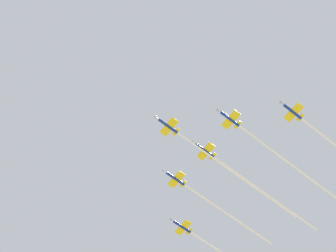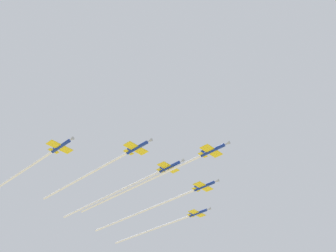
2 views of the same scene
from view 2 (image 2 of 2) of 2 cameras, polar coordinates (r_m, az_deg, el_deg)
jet_lead at (r=139.15m, az=-1.50°, el=-7.42°), size 29.71×72.12×2.42m
jet_port_inner at (r=159.49m, az=-0.99°, el=-11.47°), size 27.87×67.32×2.42m
jet_starboard_inner at (r=136.38m, az=-9.74°, el=-5.98°), size 24.11×57.50×2.42m
jet_port_outer at (r=150.46m, az=-6.02°, el=-8.97°), size 27.60×66.60×2.42m
jet_starboard_outer at (r=178.77m, az=0.06°, el=-14.32°), size 23.82×56.74×2.42m
jet_center_rear at (r=146.81m, az=-20.85°, el=-6.33°), size 28.94×70.11×2.42m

